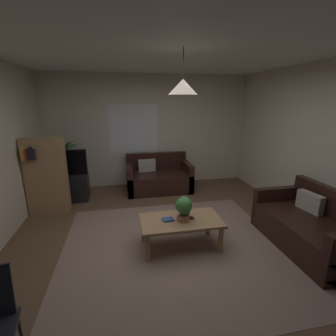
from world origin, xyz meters
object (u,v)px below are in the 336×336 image
object	(u,v)px
potted_plant_on_table	(184,207)
potted_palm_corner	(63,165)
coffee_table	(181,224)
book_on_table_0	(168,219)
tv_stand	(66,189)
bookshelf_corner	(46,176)
couch_right_side	(311,229)
remote_on_table_0	(189,217)
couch_under_window	(158,178)
pendant_lamp	(183,87)
tv	(63,164)

from	to	relation	value
potted_plant_on_table	potted_palm_corner	world-z (taller)	potted_palm_corner
coffee_table	book_on_table_0	size ratio (longest dim) A/B	7.36
coffee_table	potted_plant_on_table	xyz separation A→B (m)	(0.03, -0.03, 0.27)
tv_stand	bookshelf_corner	size ratio (longest dim) A/B	0.64
couch_right_side	remote_on_table_0	size ratio (longest dim) A/B	9.68
couch_under_window	remote_on_table_0	world-z (taller)	couch_under_window
tv_stand	potted_palm_corner	xyz separation A→B (m)	(-0.12, 0.54, 0.38)
tv_stand	bookshelf_corner	distance (m)	0.72
coffee_table	potted_plant_on_table	bearing A→B (deg)	-44.65
coffee_table	potted_palm_corner	distance (m)	3.36
book_on_table_0	remote_on_table_0	xyz separation A→B (m)	(0.31, 0.02, -0.00)
coffee_table	bookshelf_corner	distance (m)	2.67
potted_plant_on_table	pendant_lamp	bearing A→B (deg)	135.35
remote_on_table_0	bookshelf_corner	distance (m)	2.74
potted_palm_corner	tv_stand	bearing A→B (deg)	-77.52
coffee_table	remote_on_table_0	distance (m)	0.15
tv_stand	pendant_lamp	bearing A→B (deg)	-47.03
couch_right_side	coffee_table	size ratio (longest dim) A/B	1.37
book_on_table_0	pendant_lamp	distance (m)	1.76
couch_right_side	remote_on_table_0	distance (m)	1.74
couch_under_window	tv_stand	size ratio (longest dim) A/B	1.62
coffee_table	bookshelf_corner	xyz separation A→B (m)	(-2.13, 1.56, 0.35)
couch_under_window	remote_on_table_0	size ratio (longest dim) A/B	9.09
couch_under_window	pendant_lamp	size ratio (longest dim) A/B	2.73
tv_stand	tv	xyz separation A→B (m)	(0.00, -0.02, 0.55)
couch_under_window	remote_on_table_0	xyz separation A→B (m)	(0.08, -2.31, 0.16)
remote_on_table_0	bookshelf_corner	xyz separation A→B (m)	(-2.26, 1.53, 0.28)
book_on_table_0	potted_plant_on_table	size ratio (longest dim) A/B	0.44
couch_right_side	coffee_table	xyz separation A→B (m)	(-1.82, 0.35, 0.09)
remote_on_table_0	tv_stand	world-z (taller)	tv_stand
potted_palm_corner	bookshelf_corner	bearing A→B (deg)	-93.51
tv	potted_palm_corner	size ratio (longest dim) A/B	0.71
tv	coffee_table	bearing A→B (deg)	-46.73
couch_right_side	potted_plant_on_table	bearing A→B (deg)	-99.99
couch_under_window	coffee_table	bearing A→B (deg)	-91.18
couch_under_window	book_on_table_0	distance (m)	2.35
book_on_table_0	potted_plant_on_table	distance (m)	0.29
couch_under_window	pendant_lamp	distance (m)	3.02
couch_right_side	potted_plant_on_table	size ratio (longest dim) A/B	4.44
couch_under_window	couch_right_side	xyz separation A→B (m)	(1.77, -2.69, -0.00)
potted_palm_corner	couch_under_window	bearing A→B (deg)	-7.75
couch_right_side	potted_palm_corner	size ratio (longest dim) A/B	1.17
book_on_table_0	bookshelf_corner	distance (m)	2.51
book_on_table_0	bookshelf_corner	xyz separation A→B (m)	(-1.95, 1.55, 0.27)
book_on_table_0	remote_on_table_0	world-z (taller)	book_on_table_0
tv_stand	bookshelf_corner	world-z (taller)	bookshelf_corner
potted_plant_on_table	tv_stand	world-z (taller)	potted_plant_on_table
coffee_table	book_on_table_0	bearing A→B (deg)	175.73
couch_under_window	tv	xyz separation A→B (m)	(-1.99, -0.28, 0.53)
couch_right_side	pendant_lamp	bearing A→B (deg)	-100.79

